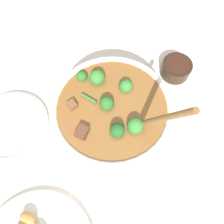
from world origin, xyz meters
The scene contains 4 objects.
ground_plane centered at (0.00, 0.00, 0.00)m, with size 4.00×4.00×0.00m, color silver.
stew_bowl centered at (0.00, 0.00, 0.06)m, with size 0.29×0.29×0.27m.
condiment_bowl centered at (0.25, 0.03, 0.02)m, with size 0.09×0.09×0.04m.
empty_plate centered at (-0.23, 0.15, 0.01)m, with size 0.20×0.20×0.02m.
Camera 1 is at (-0.13, -0.18, 0.56)m, focal length 35.00 mm.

